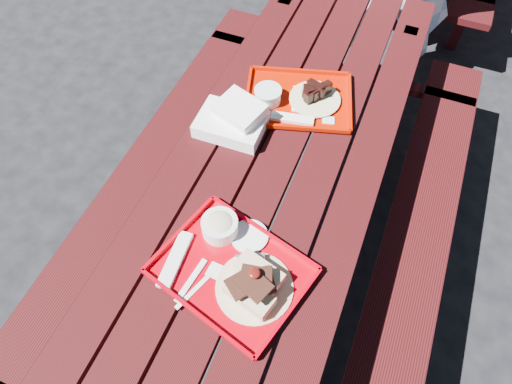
{
  "coord_description": "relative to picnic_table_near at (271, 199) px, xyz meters",
  "views": [
    {
      "loc": [
        0.31,
        -0.91,
        2.04
      ],
      "look_at": [
        0.0,
        -0.15,
        0.82
      ],
      "focal_mm": 32.0,
      "sensor_mm": 36.0,
      "label": 1
    }
  ],
  "objects": [
    {
      "name": "picnic_table_near",
      "position": [
        0.0,
        0.0,
        0.0
      ],
      "size": [
        1.41,
        2.4,
        0.75
      ],
      "color": "#3A0B0B",
      "rests_on": "ground"
    },
    {
      "name": "white_cloth",
      "position": [
        -0.2,
        0.13,
        0.23
      ],
      "size": [
        0.25,
        0.22,
        0.1
      ],
      "color": "white",
      "rests_on": "picnic_table_near"
    },
    {
      "name": "far_tray",
      "position": [
        -0.03,
        0.34,
        0.21
      ],
      "size": [
        0.48,
        0.42,
        0.07
      ],
      "color": "#B11300",
      "rests_on": "picnic_table_near"
    },
    {
      "name": "ground",
      "position": [
        0.0,
        0.0,
        -0.56
      ],
      "size": [
        60.0,
        60.0,
        0.0
      ],
      "primitive_type": "plane",
      "color": "black",
      "rests_on": "ground"
    },
    {
      "name": "near_tray",
      "position": [
        0.03,
        -0.39,
        0.22
      ],
      "size": [
        0.51,
        0.44,
        0.14
      ],
      "color": "#AF000C",
      "rests_on": "picnic_table_near"
    }
  ]
}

